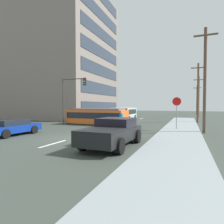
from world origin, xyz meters
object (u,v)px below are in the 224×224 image
object	(u,v)px
city_bus	(124,114)
utility_pole_distant	(197,99)
pedestrian_crossing	(121,119)
parked_sedan_near	(12,127)
parked_sedan_mid	(92,117)
traffic_light_mast	(72,92)
utility_pole_near	(205,79)
utility_pole_mid	(198,92)
pickup_truck_parked	(113,132)
streetcar_tram	(97,116)
stop_sign	(177,106)
utility_pole_far	(199,96)

from	to	relation	value
city_bus	utility_pole_distant	xyz separation A→B (m)	(10.46, 23.92, 2.59)
pedestrian_crossing	parked_sedan_near	size ratio (longest dim) A/B	0.39
parked_sedan_mid	pedestrian_crossing	bearing A→B (deg)	-43.94
traffic_light_mast	utility_pole_near	size ratio (longest dim) A/B	0.64
pedestrian_crossing	utility_pole_distant	bearing A→B (deg)	75.78
utility_pole_mid	traffic_light_mast	bearing A→B (deg)	-146.86
utility_pole_distant	utility_pole_mid	bearing A→B (deg)	-91.96
pickup_truck_parked	parked_sedan_near	distance (m)	8.60
streetcar_tram	traffic_light_mast	world-z (taller)	traffic_light_mast
pedestrian_crossing	stop_sign	world-z (taller)	stop_sign
parked_sedan_mid	utility_pole_distant	distance (m)	29.63
pedestrian_crossing	traffic_light_mast	xyz separation A→B (m)	(-6.34, 0.84, 2.89)
pedestrian_crossing	utility_pole_mid	xyz separation A→B (m)	(7.33, 9.77, 3.15)
utility_pole_near	utility_pole_distant	size ratio (longest dim) A/B	1.22
utility_pole_mid	utility_pole_distant	size ratio (longest dim) A/B	1.11
streetcar_tram	city_bus	size ratio (longest dim) A/B	1.36
parked_sedan_mid	utility_pole_near	distance (m)	16.09
city_bus	parked_sedan_mid	xyz separation A→B (m)	(-4.24, -1.62, -0.47)
traffic_light_mast	utility_pole_mid	xyz separation A→B (m)	(13.67, 8.92, 0.25)
stop_sign	utility_pole_mid	bearing A→B (deg)	77.08
streetcar_tram	utility_pole_near	xyz separation A→B (m)	(11.25, -3.00, 3.48)
parked_sedan_near	utility_pole_far	xyz separation A→B (m)	(14.22, 26.90, 3.29)
pedestrian_crossing	parked_sedan_near	distance (m)	9.60
parked_sedan_near	traffic_light_mast	distance (m)	8.68
streetcar_tram	utility_pole_near	bearing A→B (deg)	-14.93
stop_sign	utility_pole_near	world-z (taller)	utility_pole_near
utility_pole_far	utility_pole_near	bearing A→B (deg)	-91.46
utility_pole_mid	utility_pole_distant	bearing A→B (deg)	88.04
stop_sign	streetcar_tram	bearing A→B (deg)	167.26
stop_sign	utility_pole_near	size ratio (longest dim) A/B	0.34
pickup_truck_parked	traffic_light_mast	distance (m)	12.69
stop_sign	parked_sedan_near	bearing A→B (deg)	-146.59
parked_sedan_mid	stop_sign	xyz separation A→B (m)	(11.78, -6.01, 1.57)
pickup_truck_parked	utility_pole_near	world-z (taller)	utility_pole_near
city_bus	pedestrian_crossing	xyz separation A→B (m)	(2.37, -7.99, -0.15)
traffic_light_mast	utility_pole_near	distance (m)	13.80
city_bus	pickup_truck_parked	bearing A→B (deg)	-73.93
city_bus	utility_pole_near	size ratio (longest dim) A/B	0.62
pickup_truck_parked	utility_pole_near	xyz separation A→B (m)	(5.14, 7.41, 3.67)
streetcar_tram	stop_sign	bearing A→B (deg)	-12.74
city_bus	utility_pole_far	world-z (taller)	utility_pole_far
stop_sign	utility_pole_far	world-z (taller)	utility_pole_far
traffic_light_mast	utility_pole_distant	size ratio (longest dim) A/B	0.78
streetcar_tram	traffic_light_mast	distance (m)	4.08
pickup_truck_parked	parked_sedan_near	xyz separation A→B (m)	(-8.56, 0.78, -0.18)
traffic_light_mast	utility_pole_near	bearing A→B (deg)	-5.97
utility_pole_mid	pickup_truck_parked	bearing A→B (deg)	-105.99
city_bus	pickup_truck_parked	distance (m)	16.64
parked_sedan_near	traffic_light_mast	size ratio (longest dim) A/B	0.78
utility_pole_mid	utility_pole_far	world-z (taller)	utility_pole_mid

